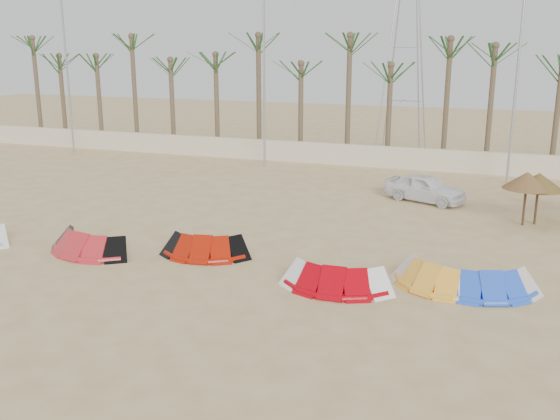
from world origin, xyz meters
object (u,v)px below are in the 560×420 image
at_px(kite_red_right, 338,274).
at_px(parasol_mid, 539,181).
at_px(kite_red_left, 93,240).
at_px(kite_orange, 435,273).
at_px(parasol_left, 527,180).
at_px(kite_blue, 488,279).
at_px(car, 425,188).
at_px(kite_red_mid, 208,243).

bearing_deg(kite_red_right, parasol_mid, 57.71).
relative_size(kite_red_left, kite_orange, 1.05).
relative_size(kite_red_left, parasol_left, 1.60).
distance_m(kite_orange, kite_blue, 1.56).
bearing_deg(car, kite_red_right, -164.56).
height_order(kite_orange, car, car).
distance_m(kite_orange, parasol_left, 8.63).
bearing_deg(car, kite_red_left, 159.08).
height_order(kite_red_mid, parasol_mid, parasol_mid).
distance_m(kite_red_left, car, 15.51).
distance_m(kite_red_left, kite_blue, 13.60).
bearing_deg(kite_red_mid, kite_blue, -1.79).
xyz_separation_m(kite_red_mid, parasol_left, (10.62, 7.75, 1.48)).
relative_size(kite_orange, parasol_mid, 1.57).
relative_size(kite_red_left, parasol_mid, 1.65).
distance_m(kite_red_mid, kite_red_right, 5.30).
bearing_deg(kite_red_left, kite_orange, 3.70).
relative_size(kite_blue, car, 0.90).
distance_m(kite_red_left, parasol_mid, 17.78).
height_order(kite_blue, parasol_mid, parasol_mid).
xyz_separation_m(kite_orange, car, (-1.64, 10.74, 0.24)).
bearing_deg(kite_blue, car, 106.60).
bearing_deg(kite_blue, parasol_mid, 79.15).
relative_size(kite_red_mid, kite_blue, 0.95).
height_order(kite_red_right, car, car).
height_order(kite_red_mid, kite_orange, same).
bearing_deg(kite_orange, kite_red_right, -158.84).
distance_m(kite_red_left, kite_red_mid, 4.23).
relative_size(kite_orange, car, 0.89).
distance_m(kite_red_left, kite_orange, 12.04).
height_order(kite_red_right, parasol_mid, parasol_mid).
xyz_separation_m(kite_red_right, kite_blue, (4.37, 1.10, -0.00)).
height_order(kite_red_left, kite_blue, same).
xyz_separation_m(kite_orange, parasol_mid, (3.16, 8.36, 1.41)).
distance_m(kite_red_right, car, 11.89).
relative_size(kite_red_left, kite_red_mid, 1.09).
bearing_deg(kite_orange, kite_red_left, -176.30).
relative_size(kite_red_mid, parasol_left, 1.46).
bearing_deg(kite_red_left, parasol_mid, 31.06).
bearing_deg(kite_blue, kite_red_left, -176.67).
distance_m(kite_red_left, kite_red_right, 9.21).
bearing_deg(parasol_mid, kite_red_right, -122.29).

